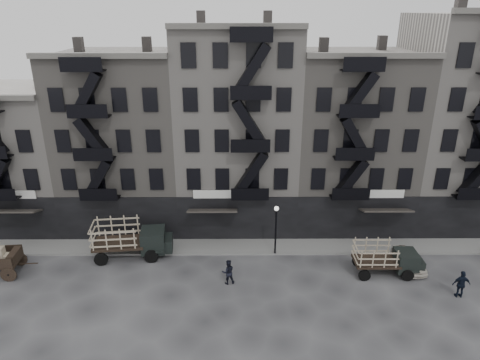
{
  "coord_description": "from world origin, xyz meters",
  "views": [
    {
      "loc": [
        0.05,
        -26.95,
        18.32
      ],
      "look_at": [
        0.21,
        4.0,
        5.9
      ],
      "focal_mm": 32.0,
      "sensor_mm": 36.0,
      "label": 1
    }
  ],
  "objects_px": {
    "pedestrian_mid": "(228,272)",
    "stake_truck_east": "(386,256)",
    "stake_truck_west": "(130,236)",
    "policeman": "(461,284)",
    "car_east": "(409,260)"
  },
  "relations": [
    {
      "from": "pedestrian_mid",
      "to": "policeman",
      "type": "xyz_separation_m",
      "value": [
        15.82,
        -1.66,
        0.07
      ]
    },
    {
      "from": "stake_truck_east",
      "to": "car_east",
      "type": "distance_m",
      "value": 2.37
    },
    {
      "from": "stake_truck_east",
      "to": "car_east",
      "type": "relative_size",
      "value": 1.37
    },
    {
      "from": "stake_truck_west",
      "to": "pedestrian_mid",
      "type": "bearing_deg",
      "value": -31.27
    },
    {
      "from": "stake_truck_west",
      "to": "stake_truck_east",
      "type": "xyz_separation_m",
      "value": [
        19.38,
        -2.51,
        -0.31
      ]
    },
    {
      "from": "stake_truck_west",
      "to": "car_east",
      "type": "relative_size",
      "value": 1.71
    },
    {
      "from": "pedestrian_mid",
      "to": "policeman",
      "type": "distance_m",
      "value": 15.91
    },
    {
      "from": "pedestrian_mid",
      "to": "car_east",
      "type": "bearing_deg",
      "value": 176.55
    },
    {
      "from": "car_east",
      "to": "pedestrian_mid",
      "type": "relative_size",
      "value": 1.95
    },
    {
      "from": "car_east",
      "to": "policeman",
      "type": "xyz_separation_m",
      "value": [
        2.13,
        -3.63,
        0.39
      ]
    },
    {
      "from": "stake_truck_east",
      "to": "car_east",
      "type": "height_order",
      "value": "stake_truck_east"
    },
    {
      "from": "stake_truck_east",
      "to": "pedestrian_mid",
      "type": "distance_m",
      "value": 11.67
    },
    {
      "from": "pedestrian_mid",
      "to": "stake_truck_east",
      "type": "bearing_deg",
      "value": 174.21
    },
    {
      "from": "stake_truck_west",
      "to": "car_east",
      "type": "xyz_separation_m",
      "value": [
        21.47,
        -1.73,
        -1.11
      ]
    },
    {
      "from": "stake_truck_east",
      "to": "policeman",
      "type": "relative_size",
      "value": 2.49
    }
  ]
}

